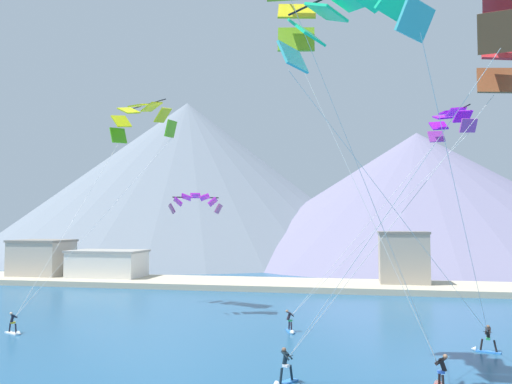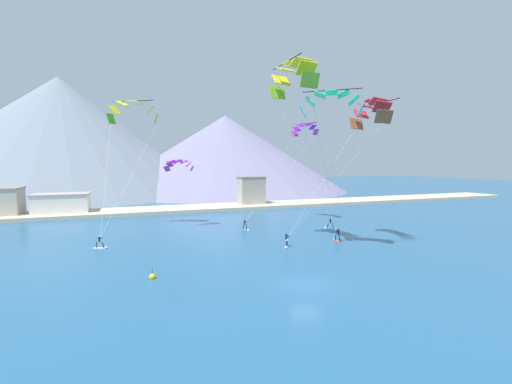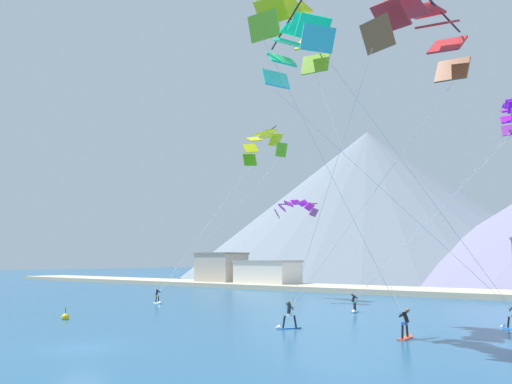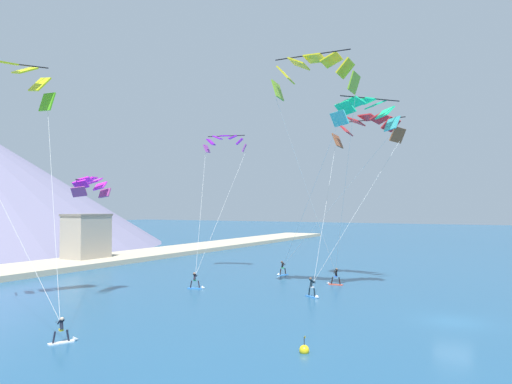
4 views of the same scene
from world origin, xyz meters
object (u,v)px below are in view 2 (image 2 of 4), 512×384
at_px(parafoil_kite_near_lead, 132,110).
at_px(parafoil_kite_distant_high_outer, 179,164).
at_px(kitesurfer_near_lead, 102,245).
at_px(kitesurfer_near_trail, 337,237).
at_px(parafoil_kite_near_trail, 293,75).
at_px(parafoil_kite_far_right, 332,101).
at_px(parafoil_kite_mid_center, 371,111).
at_px(kitesurfer_mid_center, 286,243).
at_px(kitesurfer_far_left, 246,227).
at_px(race_marker_buoy, 152,277).
at_px(kitesurfer_far_right, 329,225).
at_px(parafoil_kite_far_left, 304,129).

distance_m(parafoil_kite_near_lead, parafoil_kite_distant_high_outer, 10.81).
distance_m(kitesurfer_near_lead, parafoil_kite_distant_high_outer, 17.06).
height_order(kitesurfer_near_trail, parafoil_kite_distant_high_outer, parafoil_kite_distant_high_outer).
distance_m(parafoil_kite_near_trail, parafoil_kite_distant_high_outer, 22.47).
height_order(kitesurfer_near_lead, parafoil_kite_far_right, parafoil_kite_far_right).
height_order(parafoil_kite_near_lead, parafoil_kite_mid_center, parafoil_kite_near_lead).
bearing_deg(kitesurfer_mid_center, kitesurfer_far_left, 95.20).
xyz_separation_m(kitesurfer_near_trail, parafoil_kite_near_trail, (-6.95, -0.72, 19.78)).
bearing_deg(kitesurfer_near_lead, parafoil_kite_near_lead, 70.81).
xyz_separation_m(kitesurfer_near_lead, parafoil_kite_far_right, (24.20, -11.25, 16.42)).
bearing_deg(kitesurfer_mid_center, parafoil_kite_far_right, -47.52).
xyz_separation_m(parafoil_kite_mid_center, parafoil_kite_distant_high_outer, (-20.23, 18.92, -6.49)).
xyz_separation_m(kitesurfer_near_lead, parafoil_kite_near_trail, (21.40, -7.42, 19.89)).
height_order(kitesurfer_far_left, parafoil_kite_near_trail, parafoil_kite_near_trail).
distance_m(kitesurfer_near_lead, kitesurfer_mid_center, 22.01).
relative_size(kitesurfer_mid_center, race_marker_buoy, 1.79).
height_order(parafoil_kite_near_trail, parafoil_kite_distant_high_outer, parafoil_kite_near_trail).
relative_size(parafoil_kite_mid_center, race_marker_buoy, 16.05).
height_order(kitesurfer_mid_center, parafoil_kite_far_right, parafoil_kite_far_right).
xyz_separation_m(kitesurfer_far_left, kitesurfer_far_right, (12.62, -3.17, 0.01)).
xyz_separation_m(kitesurfer_far_left, parafoil_kite_distant_high_outer, (-9.00, 5.04, 9.46)).
relative_size(kitesurfer_mid_center, parafoil_kite_distant_high_outer, 0.39).
height_order(kitesurfer_near_trail, parafoil_kite_far_right, parafoil_kite_far_right).
height_order(parafoil_kite_far_left, race_marker_buoy, parafoil_kite_far_left).
relative_size(parafoil_kite_far_left, race_marker_buoy, 15.42).
relative_size(kitesurfer_far_left, parafoil_kite_far_right, 0.11).
bearing_deg(kitesurfer_near_trail, parafoil_kite_near_lead, 142.12).
relative_size(parafoil_kite_near_trail, parafoil_kite_mid_center, 1.24).
bearing_deg(parafoil_kite_mid_center, parafoil_kite_near_trail, 167.22).
xyz_separation_m(kitesurfer_far_right, parafoil_kite_far_left, (-0.39, 7.58, 15.55)).
bearing_deg(kitesurfer_far_right, parafoil_kite_near_trail, -141.75).
bearing_deg(kitesurfer_mid_center, parafoil_kite_near_lead, 130.22).
bearing_deg(kitesurfer_far_left, kitesurfer_near_lead, -167.63).
height_order(kitesurfer_far_left, race_marker_buoy, kitesurfer_far_left).
bearing_deg(parafoil_kite_far_left, kitesurfer_far_left, -160.19).
relative_size(kitesurfer_near_lead, parafoil_kite_far_left, 0.11).
xyz_separation_m(parafoil_kite_far_left, race_marker_buoy, (-27.06, -22.00, -15.89)).
distance_m(kitesurfer_near_lead, parafoil_kite_far_right, 31.33).
distance_m(parafoil_kite_near_trail, parafoil_kite_far_left, 19.71).
bearing_deg(parafoil_kite_far_right, kitesurfer_far_left, 106.32).
xyz_separation_m(kitesurfer_far_left, race_marker_buoy, (-14.83, -17.59, -0.33)).
bearing_deg(parafoil_kite_mid_center, kitesurfer_mid_center, 168.17).
relative_size(parafoil_kite_mid_center, parafoil_kite_far_left, 1.04).
height_order(parafoil_kite_far_right, race_marker_buoy, parafoil_kite_far_right).
distance_m(kitesurfer_mid_center, parafoil_kite_near_lead, 31.05).
bearing_deg(parafoil_kite_far_right, parafoil_kite_distant_high_outer, 123.35).
bearing_deg(kitesurfer_far_right, race_marker_buoy, -152.28).
bearing_deg(kitesurfer_far_right, kitesurfer_near_lead, -177.98).
relative_size(parafoil_kite_near_trail, race_marker_buoy, 19.97).
distance_m(parafoil_kite_mid_center, parafoil_kite_distant_high_outer, 28.45).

